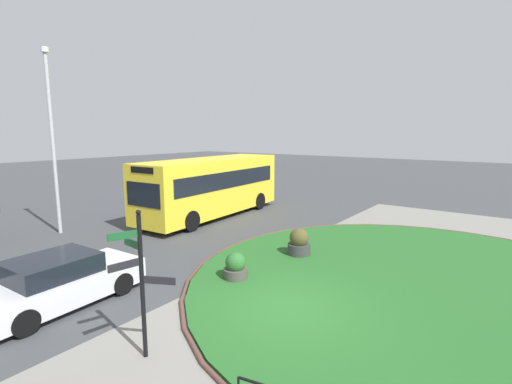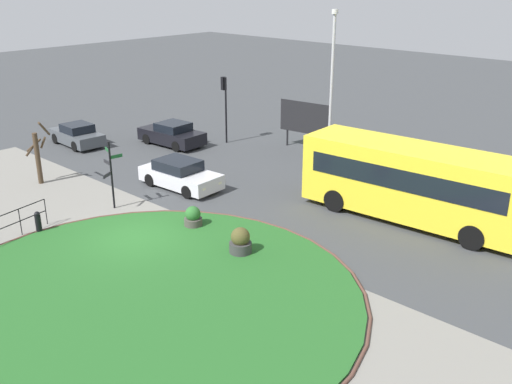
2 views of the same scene
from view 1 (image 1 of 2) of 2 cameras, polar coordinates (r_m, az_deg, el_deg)
ground at (r=10.09m, az=4.64°, el=-18.01°), size 120.00×120.00×0.00m
sidewalk_paving at (r=9.46m, az=13.39°, el=-20.17°), size 32.00×8.82×0.02m
grass_island at (r=12.57m, az=25.16°, el=-12.99°), size 14.47×14.47×0.10m
grass_kerb_ring at (r=12.56m, az=25.17°, el=-12.97°), size 14.78×14.78×0.11m
signpost_directional at (r=7.87m, az=-17.55°, el=-12.32°), size 1.00×1.23×3.13m
bus_yellow at (r=20.41m, az=-6.92°, el=0.99°), size 9.67×3.26×3.21m
car_far_lane at (r=11.43m, az=-28.27°, el=-12.19°), size 4.33×2.07×1.38m
lamppost_tall at (r=18.91m, az=-29.03°, el=7.47°), size 0.32×0.32×8.25m
planter_near_signpost at (r=11.75m, az=-3.18°, el=-11.70°), size 0.76×0.76×0.93m
planter_kerbside at (r=13.97m, az=6.68°, el=-7.99°), size 0.85×0.85×1.09m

